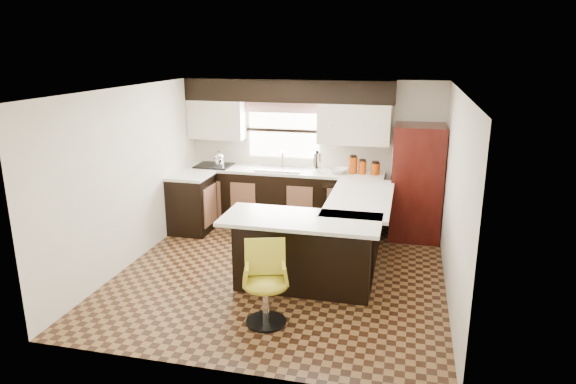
% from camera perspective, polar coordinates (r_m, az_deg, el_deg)
% --- Properties ---
extents(floor, '(4.40, 4.40, 0.00)m').
position_cam_1_polar(floor, '(6.90, -0.74, -8.97)').
color(floor, '#49301A').
rests_on(floor, ground).
extents(ceiling, '(4.40, 4.40, 0.00)m').
position_cam_1_polar(ceiling, '(6.28, -0.82, 11.32)').
color(ceiling, silver).
rests_on(ceiling, wall_back).
extents(wall_back, '(4.40, 0.00, 4.40)m').
position_cam_1_polar(wall_back, '(8.58, 2.84, 4.44)').
color(wall_back, beige).
rests_on(wall_back, floor).
extents(wall_front, '(4.40, 0.00, 4.40)m').
position_cam_1_polar(wall_front, '(4.50, -7.71, -6.46)').
color(wall_front, beige).
rests_on(wall_front, floor).
extents(wall_left, '(0.00, 4.40, 4.40)m').
position_cam_1_polar(wall_left, '(7.28, -17.03, 1.67)').
color(wall_left, beige).
rests_on(wall_left, floor).
extents(wall_right, '(0.00, 4.40, 4.40)m').
position_cam_1_polar(wall_right, '(6.33, 17.99, -0.50)').
color(wall_right, beige).
rests_on(wall_right, floor).
extents(base_cab_back, '(3.30, 0.60, 0.90)m').
position_cam_1_polar(base_cab_back, '(8.57, -0.56, -0.73)').
color(base_cab_back, black).
rests_on(base_cab_back, floor).
extents(base_cab_left, '(0.60, 0.70, 0.90)m').
position_cam_1_polar(base_cab_left, '(8.41, -10.61, -1.33)').
color(base_cab_left, black).
rests_on(base_cab_left, floor).
extents(counter_back, '(3.30, 0.60, 0.04)m').
position_cam_1_polar(counter_back, '(8.45, -0.57, 2.34)').
color(counter_back, silver).
rests_on(counter_back, base_cab_back).
extents(counter_left, '(0.60, 0.70, 0.04)m').
position_cam_1_polar(counter_left, '(8.28, -10.77, 1.79)').
color(counter_left, silver).
rests_on(counter_left, base_cab_left).
extents(soffit, '(3.40, 0.35, 0.36)m').
position_cam_1_polar(soffit, '(8.35, -0.04, 11.21)').
color(soffit, black).
rests_on(soffit, wall_back).
extents(upper_cab_left, '(0.94, 0.35, 0.64)m').
position_cam_1_polar(upper_cab_left, '(8.77, -7.89, 8.00)').
color(upper_cab_left, beige).
rests_on(upper_cab_left, wall_back).
extents(upper_cab_right, '(1.14, 0.35, 0.64)m').
position_cam_1_polar(upper_cab_right, '(8.22, 7.36, 7.50)').
color(upper_cab_right, beige).
rests_on(upper_cab_right, wall_back).
extents(window_pane, '(1.20, 0.02, 0.90)m').
position_cam_1_polar(window_pane, '(8.60, -0.45, 6.85)').
color(window_pane, white).
rests_on(window_pane, wall_back).
extents(valance, '(1.30, 0.06, 0.18)m').
position_cam_1_polar(valance, '(8.51, -0.52, 9.41)').
color(valance, '#D19B93').
rests_on(valance, wall_back).
extents(sink, '(0.75, 0.45, 0.03)m').
position_cam_1_polar(sink, '(8.43, -0.93, 2.58)').
color(sink, '#B2B2B7').
rests_on(sink, counter_back).
extents(dishwasher, '(0.58, 0.03, 0.78)m').
position_cam_1_polar(dishwasher, '(8.13, 5.81, -1.89)').
color(dishwasher, black).
rests_on(dishwasher, floor).
extents(cooktop, '(0.58, 0.50, 0.02)m').
position_cam_1_polar(cooktop, '(8.78, -8.23, 2.94)').
color(cooktop, black).
rests_on(cooktop, counter_back).
extents(peninsula_long, '(0.60, 1.95, 0.90)m').
position_cam_1_polar(peninsula_long, '(7.16, 7.51, -4.28)').
color(peninsula_long, black).
rests_on(peninsula_long, floor).
extents(peninsula_return, '(1.65, 0.60, 0.90)m').
position_cam_1_polar(peninsula_return, '(6.33, 1.78, -6.89)').
color(peninsula_return, black).
rests_on(peninsula_return, floor).
extents(counter_pen_long, '(0.84, 1.95, 0.04)m').
position_cam_1_polar(counter_pen_long, '(7.00, 8.05, -0.67)').
color(counter_pen_long, silver).
rests_on(counter_pen_long, peninsula_long).
extents(counter_pen_return, '(1.89, 0.84, 0.04)m').
position_cam_1_polar(counter_pen_return, '(6.08, 1.46, -3.09)').
color(counter_pen_return, silver).
rests_on(counter_pen_return, peninsula_return).
extents(refrigerator, '(0.76, 0.73, 1.77)m').
position_cam_1_polar(refrigerator, '(8.13, 14.14, 1.05)').
color(refrigerator, '#360C09').
rests_on(refrigerator, floor).
extents(bar_chair, '(0.60, 0.60, 0.90)m').
position_cam_1_polar(bar_chair, '(5.55, -2.49, -10.29)').
color(bar_chair, gold).
rests_on(bar_chair, floor).
extents(kettle, '(0.18, 0.18, 0.24)m').
position_cam_1_polar(kettle, '(8.72, -7.68, 3.77)').
color(kettle, silver).
rests_on(kettle, cooktop).
extents(percolator, '(0.14, 0.14, 0.31)m').
position_cam_1_polar(percolator, '(8.29, 3.23, 3.32)').
color(percolator, silver).
rests_on(percolator, counter_back).
extents(mixing_bowl, '(0.38, 0.38, 0.08)m').
position_cam_1_polar(mixing_bowl, '(8.27, 5.62, 2.39)').
color(mixing_bowl, white).
rests_on(mixing_bowl, counter_back).
extents(canister_large, '(0.13, 0.13, 0.26)m').
position_cam_1_polar(canister_large, '(8.24, 7.23, 2.96)').
color(canister_large, '#A03807').
rests_on(canister_large, counter_back).
extents(canister_med, '(0.12, 0.12, 0.21)m').
position_cam_1_polar(canister_med, '(8.23, 8.26, 2.71)').
color(canister_med, '#A03807').
rests_on(canister_med, counter_back).
extents(canister_small, '(0.14, 0.14, 0.18)m').
position_cam_1_polar(canister_small, '(8.22, 9.67, 2.55)').
color(canister_small, '#A03807').
rests_on(canister_small, counter_back).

